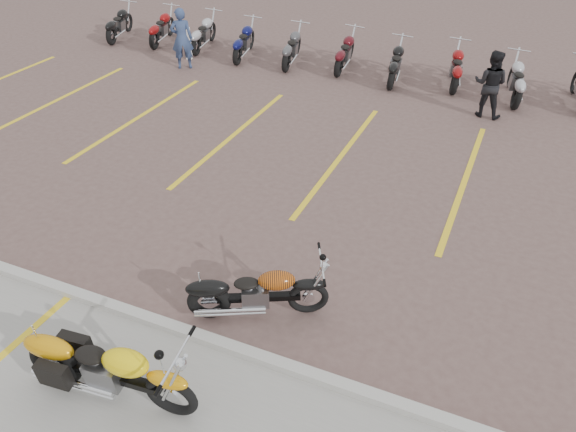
% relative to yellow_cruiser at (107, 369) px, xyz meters
% --- Properties ---
extents(ground, '(100.00, 100.00, 0.00)m').
position_rel_yellow_cruiser_xyz_m(ground, '(0.51, 3.25, -0.48)').
color(ground, brown).
rests_on(ground, ground).
extents(curb, '(60.00, 0.18, 0.12)m').
position_rel_yellow_cruiser_xyz_m(curb, '(0.51, 1.25, -0.42)').
color(curb, '#ADAAA3').
rests_on(curb, ground).
extents(parking_stripes, '(38.00, 5.50, 0.01)m').
position_rel_yellow_cruiser_xyz_m(parking_stripes, '(0.51, 7.25, -0.48)').
color(parking_stripes, yellow).
rests_on(parking_stripes, ground).
extents(yellow_cruiser, '(2.34, 0.43, 0.96)m').
position_rel_yellow_cruiser_xyz_m(yellow_cruiser, '(0.00, 0.00, 0.00)').
color(yellow_cruiser, black).
rests_on(yellow_cruiser, ground).
extents(flame_cruiser, '(1.89, 1.05, 0.85)m').
position_rel_yellow_cruiser_xyz_m(flame_cruiser, '(1.00, 2.02, -0.06)').
color(flame_cruiser, black).
rests_on(flame_cruiser, ground).
extents(person_a, '(0.78, 0.71, 1.79)m').
position_rel_yellow_cruiser_xyz_m(person_a, '(-5.84, 10.84, 0.42)').
color(person_a, navy).
rests_on(person_a, ground).
extents(person_b, '(0.88, 0.72, 1.67)m').
position_rel_yellow_cruiser_xyz_m(person_b, '(3.11, 10.84, 0.36)').
color(person_b, black).
rests_on(person_b, ground).
extents(bollard, '(0.17, 0.17, 1.00)m').
position_rel_yellow_cruiser_xyz_m(bollard, '(-6.15, 11.61, 0.02)').
color(bollard, white).
rests_on(bollard, ground).
extents(bg_bike_row, '(17.49, 2.08, 1.10)m').
position_rel_yellow_cruiser_xyz_m(bg_bike_row, '(-1.34, 12.45, 0.07)').
color(bg_bike_row, black).
rests_on(bg_bike_row, ground).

